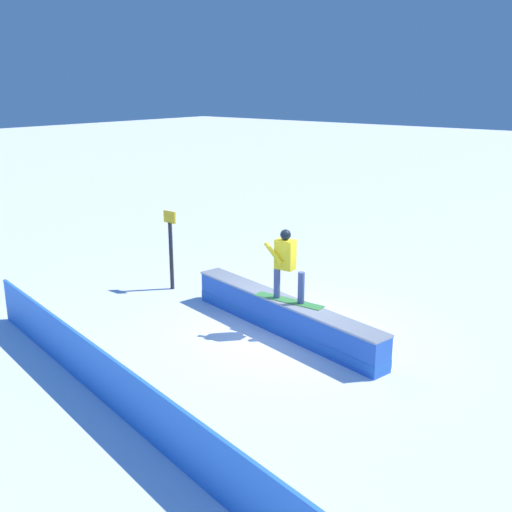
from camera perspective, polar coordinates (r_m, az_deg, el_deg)
ground_plane at (r=13.01m, az=2.57°, el=-7.13°), size 120.00×120.00×0.00m
grind_box at (r=12.89m, az=2.59°, el=-5.76°), size 5.36×1.57×0.74m
snowboarder at (r=12.41m, az=2.87°, el=-0.62°), size 1.60×0.46×1.52m
safety_fence at (r=9.99m, az=-12.81°, el=-12.13°), size 10.40×2.12×0.94m
trail_marker at (r=15.42m, az=-8.03°, el=0.76°), size 0.40×0.10×2.04m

